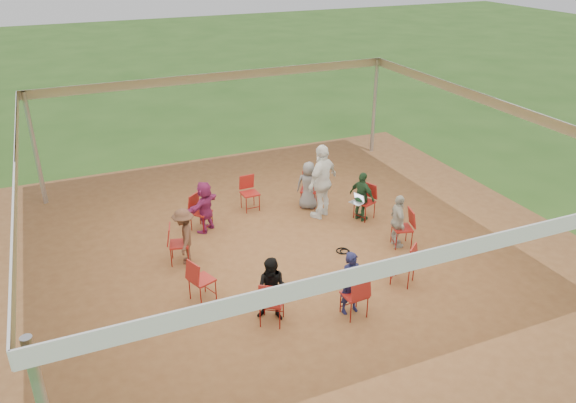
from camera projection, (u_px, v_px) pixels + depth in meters
name	position (u px, v px, depth m)	size (l,w,h in m)	color
ground	(294.00, 254.00, 12.55)	(80.00, 80.00, 0.00)	#2B5219
dirt_patch	(294.00, 253.00, 12.55)	(13.00, 13.00, 0.00)	brown
tent	(294.00, 154.00, 11.53)	(10.33, 10.33, 3.00)	#B2B2B7
chair_0	(365.00, 202.00, 13.92)	(0.42, 0.44, 0.90)	maroon
chair_1	(309.00, 190.00, 14.57)	(0.42, 0.44, 0.90)	maroon
chair_2	(250.00, 194.00, 14.37)	(0.42, 0.44, 0.90)	maroon
chair_3	(201.00, 212.00, 13.40)	(0.42, 0.44, 0.90)	maroon
chair_4	(179.00, 244.00, 12.03)	(0.42, 0.44, 0.90)	maroon
chair_5	(202.00, 280.00, 10.79)	(0.42, 0.44, 0.90)	maroon
chair_6	(272.00, 302.00, 10.14)	(0.42, 0.44, 0.90)	maroon
chair_7	(354.00, 295.00, 10.34)	(0.42, 0.44, 0.90)	maroon
chair_8	(403.00, 264.00, 11.31)	(0.42, 0.44, 0.90)	maroon
chair_9	(402.00, 228.00, 12.68)	(0.42, 0.44, 0.90)	maroon
person_seated_0	(362.00, 197.00, 13.77)	(0.74, 0.38, 1.26)	#204326
person_seated_1	(308.00, 185.00, 14.38)	(0.62, 0.35, 1.26)	slate
person_seated_2	(205.00, 206.00, 13.27)	(1.17, 0.44, 1.26)	#942663
person_seated_3	(184.00, 236.00, 11.97)	(0.82, 0.40, 1.26)	brown
person_seated_4	(273.00, 290.00, 10.17)	(0.61, 0.35, 1.26)	black
person_seated_5	(351.00, 283.00, 10.36)	(0.46, 0.30, 1.26)	#181A41
person_seated_6	(398.00, 221.00, 12.58)	(0.74, 0.38, 1.26)	#B6B2A3
standing_person	(322.00, 181.00, 13.81)	(1.12, 0.57, 1.91)	white
cable_coil	(343.00, 251.00, 12.61)	(0.37, 0.37, 0.03)	black
laptop	(358.00, 200.00, 13.68)	(0.35, 0.39, 0.22)	#B7B7BC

